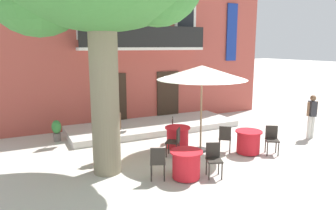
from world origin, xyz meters
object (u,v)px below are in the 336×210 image
Objects in this scene: cafe_umbrella at (202,73)px; cafe_chair_middle_1 at (158,161)px; ground_planter_left at (57,130)px; pedestrian_mid_plaza at (113,129)px; cafe_table_near_tree at (248,142)px; cafe_chair_near_tree_1 at (272,138)px; pedestrian_near_entrance at (312,114)px; cafe_chair_near_tree_0 at (225,137)px; cafe_chair_middle_0 at (214,157)px; cafe_chair_front_0 at (175,140)px; cafe_table_middle at (186,164)px; cafe_table_front at (178,137)px; cafe_chair_front_1 at (175,128)px.

cafe_chair_middle_1 is at bearing -147.03° from cafe_umbrella.
ground_planter_left is 0.46× the size of pedestrian_mid_plaza.
cafe_table_near_tree is 0.77m from cafe_chair_near_tree_1.
cafe_table_near_tree is 0.52× the size of pedestrian_near_entrance.
cafe_chair_near_tree_0 is 1.00× the size of cafe_chair_middle_0.
pedestrian_mid_plaza is (-4.75, 1.79, 0.43)m from cafe_chair_near_tree_1.
pedestrian_near_entrance is (3.89, -0.14, 0.41)m from cafe_chair_near_tree_0.
pedestrian_mid_plaza is (-1.82, 0.62, 0.43)m from cafe_chair_front_0.
cafe_chair_middle_1 reaches higher than cafe_table_middle.
cafe_chair_near_tree_0 is 1.60m from cafe_table_front.
cafe_table_middle is 0.51× the size of pedestrian_mid_plaza.
cafe_chair_front_1 is 0.55× the size of pedestrian_near_entrance.
cafe_table_front is at bearing 50.40° from cafe_chair_middle_1.
pedestrian_near_entrance is (5.31, 1.27, 0.41)m from cafe_chair_middle_0.
cafe_table_near_tree is 1.00× the size of cafe_table_middle.
cafe_chair_near_tree_1 is 1.00× the size of cafe_chair_middle_0.
cafe_chair_near_tree_1 is at bearing -32.55° from cafe_umbrella.
cafe_umbrella is at bearing -38.55° from ground_planter_left.
cafe_chair_front_1 is at bearing -27.92° from ground_planter_left.
cafe_chair_front_1 is at bearing 158.71° from pedestrian_near_entrance.
pedestrian_near_entrance is (6.04, 1.07, 0.55)m from cafe_table_middle.
cafe_table_front is (0.22, 2.45, -0.14)m from cafe_chair_middle_0.
cafe_table_front is 0.77m from cafe_chair_front_1.
cafe_chair_front_0 is at bearing 96.49° from cafe_chair_middle_0.
pedestrian_mid_plaza is (-3.45, 1.04, 0.43)m from cafe_chair_near_tree_0.
cafe_table_front is 0.30× the size of cafe_umbrella.
cafe_chair_front_0 is (-2.93, 1.17, 0.00)m from cafe_chair_near_tree_1.
pedestrian_mid_plaza is at bearing 129.70° from cafe_chair_middle_0.
pedestrian_mid_plaza reaches higher than cafe_table_near_tree.
cafe_chair_middle_0 is 2.46m from cafe_table_front.
cafe_chair_middle_1 is 0.31× the size of cafe_umbrella.
cafe_table_middle is (-3.45, -0.45, -0.14)m from cafe_chair_near_tree_1.
cafe_table_middle is at bearing -150.67° from cafe_chair_near_tree_0.
cafe_chair_near_tree_0 and cafe_chair_middle_1 have the same top height.
cafe_chair_front_0 is 5.56m from pedestrian_near_entrance.
cafe_chair_near_tree_0 is 1.68m from cafe_chair_front_0.
cafe_chair_near_tree_1 is at bearing -30.09° from cafe_chair_near_tree_0.
cafe_chair_middle_1 is 2.13m from pedestrian_mid_plaza.
ground_planter_left is (-4.78, 3.78, -0.09)m from cafe_chair_near_tree_0.
cafe_chair_middle_1 is 0.55× the size of pedestrian_near_entrance.
cafe_chair_middle_1 is 3.37m from cafe_umbrella.
ground_planter_left is 9.53m from pedestrian_near_entrance.
cafe_umbrella reaches higher than pedestrian_mid_plaza.
pedestrian_near_entrance is at bearing 7.00° from cafe_chair_middle_1.
cafe_chair_middle_0 is 1.00× the size of cafe_chair_front_0.
cafe_table_near_tree is 0.77m from cafe_chair_near_tree_0.
cafe_chair_near_tree_1 reaches higher than cafe_table_near_tree.
pedestrian_near_entrance is at bearing -24.33° from ground_planter_left.
pedestrian_mid_plaza reaches higher than cafe_chair_near_tree_1.
cafe_chair_front_1 is (1.94, 2.70, 0.00)m from cafe_chair_middle_1.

